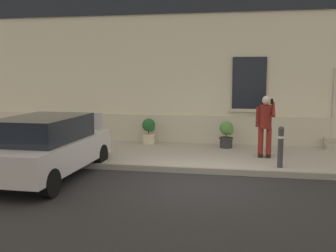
{
  "coord_description": "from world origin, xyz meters",
  "views": [
    {
      "loc": [
        0.94,
        -8.69,
        2.45
      ],
      "look_at": [
        -1.01,
        1.6,
        1.1
      ],
      "focal_mm": 42.07,
      "sensor_mm": 36.0,
      "label": 1
    }
  ],
  "objects_px": {
    "bollard_near_person": "(281,145)",
    "planter_olive": "(76,129)",
    "planter_cream": "(149,130)",
    "hatchback_car_silver": "(47,146)",
    "person_on_phone": "(265,123)",
    "planter_charcoal": "(226,134)"
  },
  "relations": [
    {
      "from": "bollard_near_person",
      "to": "planter_charcoal",
      "type": "relative_size",
      "value": 1.22
    },
    {
      "from": "planter_olive",
      "to": "planter_charcoal",
      "type": "distance_m",
      "value": 5.22
    },
    {
      "from": "hatchback_car_silver",
      "to": "planter_charcoal",
      "type": "xyz_separation_m",
      "value": [
        4.07,
        4.02,
        -0.18
      ]
    },
    {
      "from": "planter_charcoal",
      "to": "person_on_phone",
      "type": "bearing_deg",
      "value": -50.65
    },
    {
      "from": "bollard_near_person",
      "to": "planter_olive",
      "type": "relative_size",
      "value": 1.22
    },
    {
      "from": "person_on_phone",
      "to": "planter_cream",
      "type": "distance_m",
      "value": 4.09
    },
    {
      "from": "bollard_near_person",
      "to": "planter_charcoal",
      "type": "distance_m",
      "value": 2.87
    },
    {
      "from": "planter_cream",
      "to": "planter_charcoal",
      "type": "bearing_deg",
      "value": -5.69
    },
    {
      "from": "hatchback_car_silver",
      "to": "bollard_near_person",
      "type": "relative_size",
      "value": 3.91
    },
    {
      "from": "hatchback_car_silver",
      "to": "planter_cream",
      "type": "xyz_separation_m",
      "value": [
        1.46,
        4.28,
        -0.18
      ]
    },
    {
      "from": "hatchback_car_silver",
      "to": "planter_olive",
      "type": "relative_size",
      "value": 4.75
    },
    {
      "from": "bollard_near_person",
      "to": "planter_olive",
      "type": "bearing_deg",
      "value": 158.03
    },
    {
      "from": "hatchback_car_silver",
      "to": "person_on_phone",
      "type": "xyz_separation_m",
      "value": [
        5.18,
        2.66,
        0.36
      ]
    },
    {
      "from": "bollard_near_person",
      "to": "planter_cream",
      "type": "bearing_deg",
      "value": 145.86
    },
    {
      "from": "person_on_phone",
      "to": "bollard_near_person",
      "type": "bearing_deg",
      "value": -72.63
    },
    {
      "from": "planter_olive",
      "to": "planter_charcoal",
      "type": "height_order",
      "value": "same"
    },
    {
      "from": "hatchback_car_silver",
      "to": "person_on_phone",
      "type": "distance_m",
      "value": 5.84
    },
    {
      "from": "planter_olive",
      "to": "planter_cream",
      "type": "xyz_separation_m",
      "value": [
        2.61,
        0.06,
        0.0
      ]
    },
    {
      "from": "hatchback_car_silver",
      "to": "person_on_phone",
      "type": "relative_size",
      "value": 2.34
    },
    {
      "from": "person_on_phone",
      "to": "planter_olive",
      "type": "xyz_separation_m",
      "value": [
        -6.33,
        1.56,
        -0.54
      ]
    },
    {
      "from": "bollard_near_person",
      "to": "planter_charcoal",
      "type": "xyz_separation_m",
      "value": [
        -1.44,
        2.48,
        -0.11
      ]
    },
    {
      "from": "planter_cream",
      "to": "planter_charcoal",
      "type": "xyz_separation_m",
      "value": [
        2.61,
        -0.26,
        0.0
      ]
    }
  ]
}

